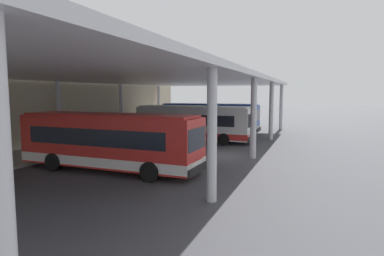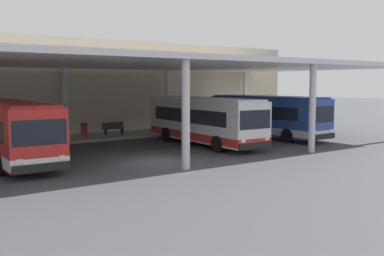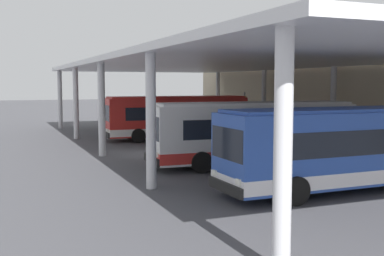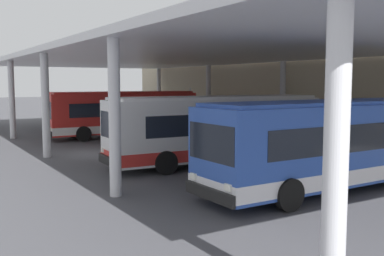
{
  "view_description": "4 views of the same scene",
  "coord_description": "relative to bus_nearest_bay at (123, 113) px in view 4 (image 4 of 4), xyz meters",
  "views": [
    {
      "loc": [
        -21.41,
        -6.22,
        4.28
      ],
      "look_at": [
        0.71,
        2.06,
        1.78
      ],
      "focal_mm": 30.71,
      "sensor_mm": 36.0,
      "label": 1
    },
    {
      "loc": [
        -12.21,
        -19.82,
        4.13
      ],
      "look_at": [
        3.76,
        2.17,
        1.4
      ],
      "focal_mm": 41.81,
      "sensor_mm": 36.0,
      "label": 2
    },
    {
      "loc": [
        27.09,
        -8.08,
        4.08
      ],
      "look_at": [
        1.27,
        2.48,
        1.53
      ],
      "focal_mm": 45.24,
      "sensor_mm": 36.0,
      "label": 3
    },
    {
      "loc": [
        23.31,
        -8.11,
        3.8
      ],
      "look_at": [
        3.76,
        3.87,
        1.49
      ],
      "focal_mm": 42.33,
      "sensor_mm": 36.0,
      "label": 4
    }
  ],
  "objects": [
    {
      "name": "ground_plane",
      "position": [
        6.24,
        -4.33,
        -1.66
      ],
      "size": [
        200.0,
        200.0,
        0.0
      ],
      "primitive_type": "plane",
      "color": "#47474C"
    },
    {
      "name": "station_building_facade",
      "position": [
        6.24,
        10.67,
        2.21
      ],
      "size": [
        48.0,
        1.6,
        7.72
      ],
      "primitive_type": "cube",
      "color": "#C1B293",
      "rests_on": "ground"
    },
    {
      "name": "bus_second_bay",
      "position": [
        12.22,
        -0.46,
        0.0
      ],
      "size": [
        3.08,
        10.64,
        3.17
      ],
      "color": "white",
      "rests_on": "ground"
    },
    {
      "name": "banner_sign",
      "position": [
        -1.8,
        6.61,
        0.32
      ],
      "size": [
        0.7,
        0.12,
        3.2
      ],
      "color": "#B2B2B7",
      "rests_on": "platform_kerb"
    },
    {
      "name": "canopy_shelter",
      "position": [
        6.24,
        1.17,
        3.63
      ],
      "size": [
        40.0,
        17.0,
        5.55
      ],
      "color": "silver",
      "rests_on": "ground"
    },
    {
      "name": "bench_waiting",
      "position": [
        9.43,
        7.48,
        -0.99
      ],
      "size": [
        1.8,
        0.45,
        0.92
      ],
      "color": "#383D47",
      "rests_on": "platform_kerb"
    },
    {
      "name": "bus_nearest_bay",
      "position": [
        0.0,
        0.0,
        0.0
      ],
      "size": [
        2.94,
        10.6,
        3.17
      ],
      "color": "red",
      "rests_on": "ground"
    },
    {
      "name": "platform_kerb",
      "position": [
        6.24,
        7.42,
        -1.57
      ],
      "size": [
        42.0,
        4.5,
        0.18
      ],
      "primitive_type": "cube",
      "color": "#A39E93",
      "rests_on": "ground"
    },
    {
      "name": "bus_middle_bay",
      "position": [
        18.65,
        0.06,
        0.0
      ],
      "size": [
        2.78,
        10.55,
        3.17
      ],
      "color": "#284CA8",
      "rests_on": "ground"
    },
    {
      "name": "trash_bin",
      "position": [
        6.91,
        7.21,
        -0.98
      ],
      "size": [
        0.52,
        0.52,
        0.98
      ],
      "color": "maroon",
      "rests_on": "platform_kerb"
    }
  ]
}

